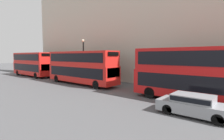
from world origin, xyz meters
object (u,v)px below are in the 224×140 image
(bus_leading, at_px, (203,73))
(car_dark_sedan, at_px, (194,105))
(bus_second_in_queue, at_px, (81,66))
(pedestrian, at_px, (72,73))
(bus_third_in_queue, at_px, (32,63))

(bus_leading, distance_m, car_dark_sedan, 3.82)
(bus_second_in_queue, height_order, pedestrian, bus_second_in_queue)
(bus_leading, xyz_separation_m, pedestrian, (2.76, 20.17, -1.61))
(bus_leading, relative_size, car_dark_sedan, 2.52)
(bus_leading, xyz_separation_m, car_dark_sedan, (-3.40, -0.32, -1.72))
(bus_third_in_queue, distance_m, car_dark_sedan, 28.64)
(pedestrian, bearing_deg, car_dark_sedan, -106.74)
(bus_third_in_queue, xyz_separation_m, car_dark_sedan, (-3.40, -28.39, -1.65))
(bus_third_in_queue, xyz_separation_m, pedestrian, (2.76, -7.91, -1.54))
(bus_second_in_queue, bearing_deg, bus_third_in_queue, 90.00)
(car_dark_sedan, bearing_deg, bus_second_in_queue, 77.09)
(bus_second_in_queue, distance_m, bus_third_in_queue, 13.56)
(bus_third_in_queue, relative_size, car_dark_sedan, 2.36)
(car_dark_sedan, xyz_separation_m, pedestrian, (6.16, 20.48, 0.11))
(bus_second_in_queue, xyz_separation_m, car_dark_sedan, (-3.40, -14.83, -1.67))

